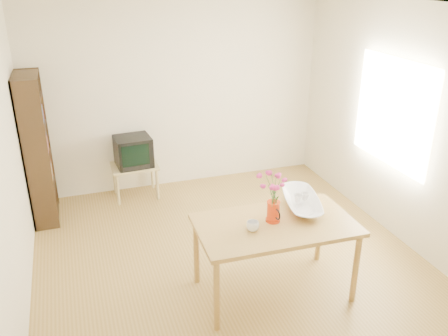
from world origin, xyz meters
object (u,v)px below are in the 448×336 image
object	(u,v)px
bowl	(303,184)
television	(133,151)
table	(275,230)
mug	(253,226)
pitcher	(273,212)

from	to	relation	value
bowl	television	distance (m)	2.62
table	mug	world-z (taller)	mug
table	pitcher	world-z (taller)	pitcher
television	table	bearing A→B (deg)	-73.90
bowl	television	size ratio (longest dim) A/B	1.02
pitcher	television	world-z (taller)	pitcher
table	mug	distance (m)	0.28
bowl	table	bearing A→B (deg)	-148.05
table	television	size ratio (longest dim) A/B	3.04
pitcher	bowl	distance (m)	0.46
table	television	bearing A→B (deg)	111.89
bowl	television	xyz separation A→B (m)	(-1.31, 2.24, -0.32)
table	television	xyz separation A→B (m)	(-0.93, 2.48, -0.01)
pitcher	mug	size ratio (longest dim) A/B	1.85
mug	bowl	size ratio (longest dim) A/B	0.23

